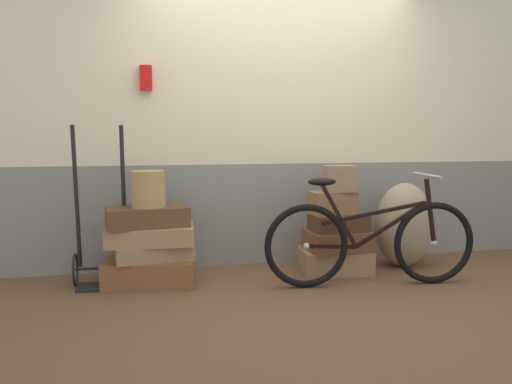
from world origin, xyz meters
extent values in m
cube|color=brown|center=(0.00, 0.00, -0.03)|extent=(9.15, 5.20, 0.06)
cube|color=gray|center=(0.00, 0.85, 0.46)|extent=(7.15, 0.20, 0.92)
cube|color=beige|center=(0.00, 0.85, 1.99)|extent=(7.15, 0.20, 2.14)
cube|color=red|center=(-1.14, 0.71, 1.65)|extent=(0.10, 0.08, 0.20)
cube|color=brown|center=(-1.16, 0.31, 0.10)|extent=(0.73, 0.47, 0.21)
cube|color=#937051|center=(-1.12, 0.31, 0.27)|extent=(0.62, 0.40, 0.12)
cube|color=#9E754C|center=(-1.14, 0.31, 0.40)|extent=(0.69, 0.43, 0.14)
cube|color=brown|center=(-1.16, 0.32, 0.54)|extent=(0.65, 0.42, 0.15)
cube|color=#9E754C|center=(0.41, 0.32, 0.10)|extent=(0.62, 0.44, 0.20)
cube|color=brown|center=(0.41, 0.29, 0.28)|extent=(0.54, 0.39, 0.17)
cube|color=#4C2D19|center=(0.41, 0.28, 0.44)|extent=(0.46, 0.32, 0.14)
cube|color=olive|center=(0.37, 0.31, 0.61)|extent=(0.39, 0.25, 0.19)
cube|color=#937051|center=(0.42, 0.28, 0.81)|extent=(0.28, 0.19, 0.22)
cylinder|color=#A8844C|center=(-1.15, 0.30, 0.76)|extent=(0.26, 0.26, 0.28)
torus|color=black|center=(-1.72, 0.42, 0.13)|extent=(0.02, 0.25, 0.25)
torus|color=black|center=(-1.31, 0.42, 0.13)|extent=(0.02, 0.25, 0.25)
cylinder|color=black|center=(-1.52, 0.42, 0.13)|extent=(0.41, 0.02, 0.02)
cylinder|color=black|center=(-1.69, 0.42, 0.69)|extent=(0.03, 0.18, 1.12)
cylinder|color=black|center=(-1.34, 0.42, 0.69)|extent=(0.03, 0.18, 1.12)
cube|color=black|center=(-1.52, 0.31, 0.01)|extent=(0.37, 0.22, 0.02)
ellipsoid|color=#9E8966|center=(1.08, 0.37, 0.38)|extent=(0.52, 0.44, 0.75)
torus|color=black|center=(0.02, -0.04, 0.33)|extent=(0.65, 0.13, 0.65)
sphere|color=#B2B2B7|center=(0.02, -0.04, 0.33)|extent=(0.05, 0.05, 0.05)
torus|color=black|center=(1.04, -0.16, 0.33)|extent=(0.65, 0.13, 0.65)
sphere|color=#B2B2B7|center=(1.04, -0.16, 0.33)|extent=(0.05, 0.05, 0.05)
cube|color=black|center=(0.68, -0.11, 0.48)|extent=(0.57, 0.09, 0.36)
cube|color=black|center=(0.27, -0.07, 0.56)|extent=(0.30, 0.06, 0.50)
cube|color=black|center=(0.21, -0.06, 0.32)|extent=(0.39, 0.07, 0.04)
cube|color=black|center=(0.55, -0.10, 0.57)|extent=(0.83, 0.12, 0.18)
cube|color=black|center=(1.00, -0.15, 0.58)|extent=(0.11, 0.04, 0.51)
ellipsoid|color=black|center=(0.13, -0.05, 0.82)|extent=(0.23, 0.12, 0.06)
cylinder|color=#A5A5AD|center=(0.96, -0.15, 0.86)|extent=(0.08, 0.46, 0.02)
camera|label=1|loc=(-1.19, -3.57, 1.16)|focal=34.62mm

